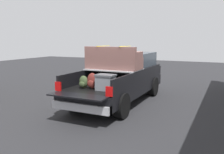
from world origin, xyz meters
The scene contains 2 objects.
ground_plane centered at (0.00, 0.00, 0.00)m, with size 40.00×40.00×0.00m, color #262628.
pickup_truck centered at (0.37, 0.00, 0.98)m, with size 6.05×2.06×2.23m.
Camera 1 is at (-8.56, -3.81, 2.46)m, focal length 39.07 mm.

